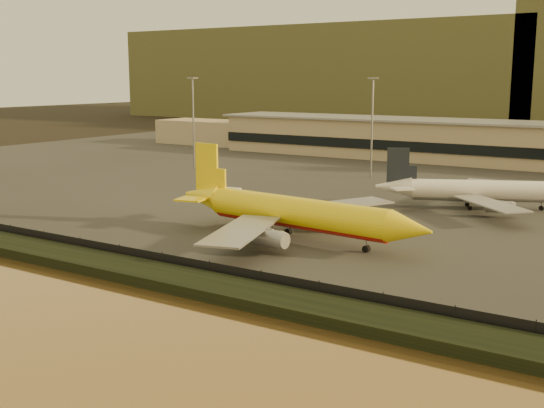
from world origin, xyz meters
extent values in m
plane|color=black|center=(0.00, 0.00, 0.00)|extent=(900.00, 900.00, 0.00)
cube|color=black|center=(0.00, -17.00, 0.70)|extent=(320.00, 7.00, 1.40)
cube|color=#2D2D2D|center=(0.00, 95.00, 0.10)|extent=(320.00, 220.00, 0.20)
cube|color=black|center=(0.00, -13.00, 1.30)|extent=(300.00, 0.05, 2.20)
cube|color=tan|center=(0.00, 125.00, 6.20)|extent=(160.00, 22.00, 12.00)
cube|color=black|center=(0.00, 113.80, 5.20)|extent=(160.00, 0.60, 3.00)
cube|color=gray|center=(0.00, 125.00, 12.50)|extent=(164.00, 24.00, 0.60)
cube|color=tan|center=(-95.00, 129.00, 4.70)|extent=(50.00, 18.00, 9.00)
cylinder|color=slate|center=(-60.00, 70.00, 12.70)|extent=(0.50, 0.50, 25.00)
cube|color=slate|center=(-60.00, 70.00, 25.40)|extent=(2.20, 2.20, 0.40)
cylinder|color=slate|center=(-10.00, 80.00, 12.70)|extent=(0.50, 0.50, 25.00)
cube|color=slate|center=(-10.00, 80.00, 25.40)|extent=(2.20, 2.20, 0.40)
cube|color=#65673B|center=(-140.00, 340.00, 27.50)|extent=(260.00, 160.00, 55.00)
cylinder|color=yellow|center=(8.81, 11.25, 4.71)|extent=(33.16, 7.84, 4.75)
cylinder|color=#AB1209|center=(8.81, 11.25, 3.88)|extent=(32.15, 6.72, 3.70)
cone|color=yellow|center=(28.34, 9.39, 4.71)|extent=(6.81, 5.33, 4.75)
cone|color=yellow|center=(-11.63, 13.20, 5.06)|extent=(8.63, 5.50, 4.75)
cube|color=yellow|center=(-10.72, 13.11, 10.28)|extent=(5.03, 0.85, 8.30)
cube|color=yellow|center=(-9.36, 17.75, 5.42)|extent=(5.98, 5.95, 0.28)
cube|color=yellow|center=(-10.26, 8.30, 5.42)|extent=(5.43, 5.39, 0.28)
cube|color=gray|center=(9.10, 23.92, 3.88)|extent=(15.13, 21.17, 0.28)
cylinder|color=gray|center=(11.08, 20.64, 2.57)|extent=(5.70, 3.12, 2.61)
cube|color=gray|center=(6.70, -1.25, 3.88)|extent=(11.97, 21.50, 0.28)
cylinder|color=gray|center=(9.27, 1.60, 2.57)|extent=(5.70, 3.12, 2.61)
cylinder|color=black|center=(21.30, 10.06, 0.72)|extent=(1.12, 0.93, 1.04)
cylinder|color=slate|center=(21.30, 10.06, 1.27)|extent=(0.18, 0.18, 2.14)
cylinder|color=black|center=(5.20, 9.45, 0.72)|extent=(1.12, 0.93, 1.04)
cylinder|color=slate|center=(5.20, 9.45, 1.27)|extent=(0.18, 0.18, 2.14)
cylinder|color=black|center=(5.61, 13.70, 0.72)|extent=(1.12, 0.93, 1.04)
cylinder|color=slate|center=(5.61, 13.70, 1.27)|extent=(0.18, 0.18, 2.14)
cylinder|color=white|center=(26.43, 53.37, 3.93)|extent=(27.30, 15.51, 3.93)
cylinder|color=gray|center=(26.43, 53.37, 3.24)|extent=(26.22, 14.40, 3.06)
cone|color=white|center=(10.40, 45.90, 4.23)|extent=(8.07, 6.55, 3.93)
cube|color=#1A212F|center=(11.11, 46.23, 8.55)|extent=(4.05, 2.11, 6.88)
cube|color=white|center=(10.17, 50.12, 4.52)|extent=(4.35, 4.18, 0.24)
cube|color=white|center=(13.49, 43.00, 4.52)|extent=(5.42, 5.41, 0.24)
cube|color=gray|center=(21.15, 62.83, 3.24)|extent=(6.42, 17.94, 0.24)
cylinder|color=gray|center=(24.05, 61.25, 2.16)|extent=(5.19, 3.95, 2.16)
cube|color=gray|center=(30.28, 43.24, 3.24)|extent=(16.68, 16.08, 0.24)
cylinder|color=gray|center=(30.94, 46.48, 2.16)|extent=(5.19, 3.95, 2.16)
cylinder|color=black|center=(36.22, 57.93, 0.63)|extent=(1.07, 0.99, 0.86)
cylinder|color=slate|center=(36.22, 57.93, 1.08)|extent=(0.21, 0.21, 1.77)
cylinder|color=black|center=(24.50, 50.52, 0.63)|extent=(1.07, 0.99, 0.86)
cylinder|color=slate|center=(24.50, 50.52, 1.08)|extent=(0.21, 0.21, 1.77)
cylinder|color=black|center=(23.01, 53.72, 0.63)|extent=(1.07, 0.99, 0.86)
cylinder|color=slate|center=(23.01, 53.72, 1.08)|extent=(0.21, 0.21, 1.77)
cube|color=yellow|center=(13.32, 24.17, 1.12)|extent=(4.35, 2.48, 1.85)
cube|color=white|center=(-24.52, 39.75, 0.98)|extent=(3.60, 1.85, 1.57)
camera|label=1|loc=(62.33, -79.65, 25.74)|focal=45.00mm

